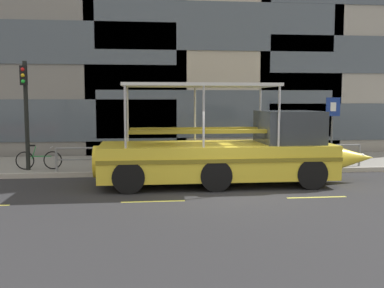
% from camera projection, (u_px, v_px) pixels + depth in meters
% --- Properties ---
extents(ground_plane, '(120.00, 120.00, 0.00)m').
position_uv_depth(ground_plane, '(229.00, 191.00, 13.93)').
color(ground_plane, '#2B2B2D').
extents(sidewalk, '(32.00, 4.80, 0.18)m').
position_uv_depth(sidewalk, '(204.00, 163.00, 19.46)').
color(sidewalk, gray).
rests_on(sidewalk, ground_plane).
extents(curb_edge, '(32.00, 0.18, 0.18)m').
position_uv_depth(curb_edge, '(213.00, 172.00, 16.99)').
color(curb_edge, '#B2ADA3').
rests_on(curb_edge, ground_plane).
extents(lane_centreline, '(25.80, 0.12, 0.01)m').
position_uv_depth(lane_centreline, '(237.00, 199.00, 12.78)').
color(lane_centreline, '#DBD64C').
rests_on(lane_centreline, ground_plane).
extents(curb_guardrail, '(12.02, 0.09, 0.90)m').
position_uv_depth(curb_guardrail, '(214.00, 153.00, 17.27)').
color(curb_guardrail, gray).
rests_on(curb_guardrail, sidewalk).
extents(traffic_light_pole, '(0.24, 0.46, 4.12)m').
position_uv_depth(traffic_light_pole, '(26.00, 105.00, 16.66)').
color(traffic_light_pole, black).
rests_on(traffic_light_pole, sidewalk).
extents(parking_sign, '(0.60, 0.12, 2.77)m').
position_uv_depth(parking_sign, '(332.00, 119.00, 18.24)').
color(parking_sign, '#4C4F54').
rests_on(parking_sign, sidewalk).
extents(leaned_bicycle, '(1.74, 0.46, 0.96)m').
position_uv_depth(leaned_bicycle, '(39.00, 160.00, 17.06)').
color(leaned_bicycle, black).
rests_on(leaned_bicycle, sidewalk).
extents(duck_tour_boat, '(9.66, 2.65, 3.39)m').
position_uv_depth(duck_tour_boat, '(232.00, 153.00, 15.02)').
color(duck_tour_boat, yellow).
rests_on(duck_tour_boat, ground_plane).
extents(pedestrian_near_bow, '(0.39, 0.31, 1.58)m').
position_uv_depth(pedestrian_near_bow, '(296.00, 140.00, 18.81)').
color(pedestrian_near_bow, black).
rests_on(pedestrian_near_bow, sidewalk).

